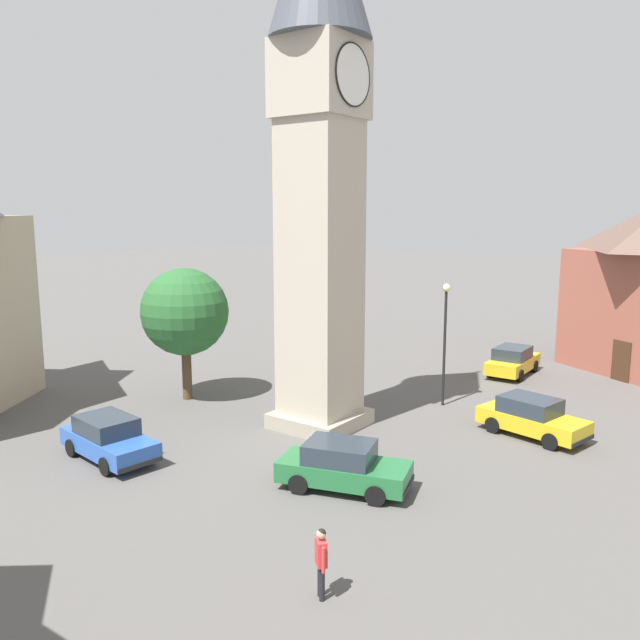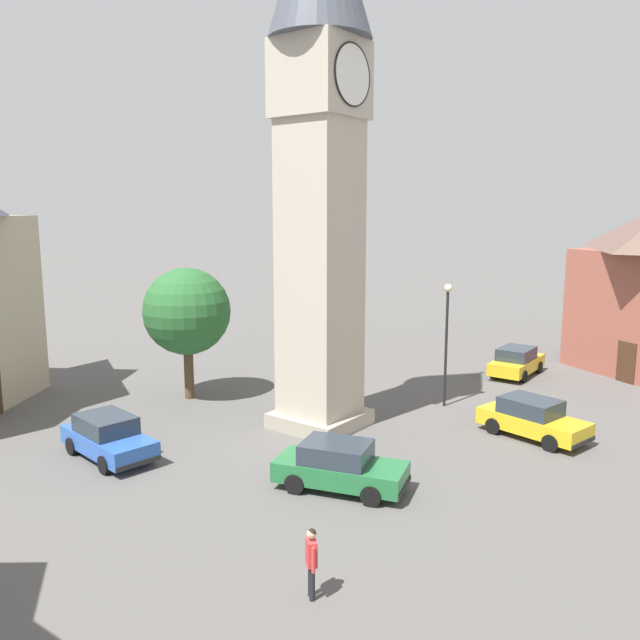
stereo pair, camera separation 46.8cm
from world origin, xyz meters
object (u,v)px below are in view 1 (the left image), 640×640
object	(u,v)px
pedestrian	(321,557)
tree	(185,312)
clock_tower	(320,106)
car_red_corner	(109,438)
lamp_post	(445,326)
car_blue_kerb	(513,361)
car_silver_kerb	(532,417)
car_white_side	(343,466)

from	to	relation	value
pedestrian	tree	world-z (taller)	tree
clock_tower	car_red_corner	world-z (taller)	clock_tower
clock_tower	lamp_post	size ratio (longest dim) A/B	3.89
car_red_corner	tree	size ratio (longest dim) A/B	0.70
car_blue_kerb	lamp_post	xyz separation A→B (m)	(-7.22, 0.61, 2.88)
lamp_post	tree	bearing A→B (deg)	121.25
tree	clock_tower	bearing A→B (deg)	-85.32
clock_tower	lamp_post	xyz separation A→B (m)	(5.52, -2.83, -8.94)
car_silver_kerb	car_white_side	world-z (taller)	same
clock_tower	car_red_corner	bearing A→B (deg)	151.77
tree	car_blue_kerb	bearing A→B (deg)	-38.70
car_silver_kerb	car_white_side	size ratio (longest dim) A/B	0.99
car_red_corner	car_white_side	world-z (taller)	same
lamp_post	clock_tower	bearing A→B (deg)	152.80
car_white_side	lamp_post	xyz separation A→B (m)	(9.98, 1.33, 2.88)
pedestrian	car_white_side	bearing A→B (deg)	29.33
car_blue_kerb	car_white_side	xyz separation A→B (m)	(-17.20, -0.72, 0.00)
tree	lamp_post	xyz separation A→B (m)	(6.11, -10.06, -0.45)
pedestrian	lamp_post	xyz separation A→B (m)	(15.09, 4.20, 2.64)
car_blue_kerb	tree	bearing A→B (deg)	141.30
clock_tower	lamp_post	bearing A→B (deg)	-27.20
car_silver_kerb	clock_tower	bearing A→B (deg)	117.67
clock_tower	pedestrian	distance (m)	16.58
clock_tower	car_white_side	distance (m)	13.30
car_blue_kerb	car_red_corner	size ratio (longest dim) A/B	0.96
pedestrian	car_red_corner	bearing A→B (deg)	78.25
car_silver_kerb	lamp_post	distance (m)	5.63
car_blue_kerb	car_silver_kerb	world-z (taller)	same
tree	lamp_post	size ratio (longest dim) A/B	1.11
pedestrian	car_silver_kerb	bearing A→B (deg)	-1.47
car_silver_kerb	pedestrian	bearing A→B (deg)	178.53
clock_tower	pedestrian	bearing A→B (deg)	-143.69
car_silver_kerb	car_white_side	bearing A→B (deg)	158.91
car_silver_kerb	car_red_corner	size ratio (longest dim) A/B	1.02
car_silver_kerb	car_red_corner	xyz separation A→B (m)	(-11.17, 11.30, 0.00)
car_blue_kerb	pedestrian	size ratio (longest dim) A/B	2.46
car_silver_kerb	tree	world-z (taller)	tree
car_white_side	lamp_post	distance (m)	10.47
car_silver_kerb	pedestrian	world-z (taller)	pedestrian
car_blue_kerb	tree	world-z (taller)	tree
car_blue_kerb	lamp_post	bearing A→B (deg)	175.16
car_blue_kerb	car_red_corner	world-z (taller)	same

